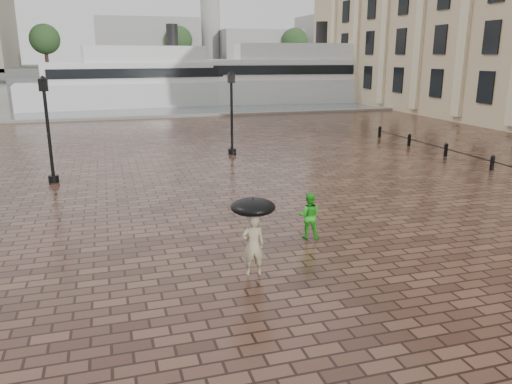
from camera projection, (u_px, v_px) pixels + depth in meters
The scene contains 13 objects.
ground at pixel (249, 250), 14.14m from camera, with size 300.00×300.00×0.00m, color #331E17.
harbour_water at pixel (123, 83), 99.13m from camera, with size 240.00×240.00×0.00m, color #455054.
quay_edge at pixel (149, 118), 43.70m from camera, with size 80.00×0.60×0.30m, color slate.
far_shore at pixel (114, 69), 161.68m from camera, with size 300.00×60.00×2.00m, color #4C4C47.
distant_skyline at pixel (265, 42), 163.49m from camera, with size 102.50×22.00×33.00m.
far_trees at pixel (114, 40), 139.13m from camera, with size 188.00×8.00×13.50m.
bollard_row at pixel (492, 162), 23.90m from camera, with size 0.22×21.22×0.73m.
street_lamps at pixel (78, 114), 26.31m from camera, with size 15.44×12.44×4.40m.
adult_pedestrian at pixel (253, 245), 12.37m from camera, with size 0.58×0.38×1.58m, color tan.
child_pedestrian at pixel (309, 216), 14.95m from camera, with size 0.68×0.53×1.40m, color green.
ferry_near at pixel (146, 82), 53.95m from camera, with size 26.61×8.67×8.58m.
ferry_far at pixel (293, 78), 58.51m from camera, with size 28.16×9.44×9.06m.
umbrella at pixel (253, 207), 12.11m from camera, with size 1.10×1.10×1.11m.
Camera 1 is at (-3.58, -12.70, 5.35)m, focal length 35.00 mm.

